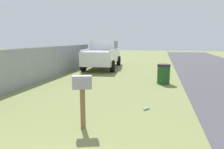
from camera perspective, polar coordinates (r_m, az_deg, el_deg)
The scene contains 5 objects.
mailbox at distance 4.73m, azimuth -8.32°, elevation -3.36°, with size 0.33×0.48×1.28m.
pickup_truck at distance 15.25m, azimuth -2.44°, elevation 6.05°, with size 5.71×2.61×2.09m.
trash_bin at distance 9.93m, azimuth 14.24°, elevation 0.11°, with size 0.61×0.61×0.93m.
fence_section at distance 9.97m, azimuth -22.62°, elevation 2.33°, with size 15.92×0.07×1.71m.
litter_bottle_midfield_b at distance 6.28m, azimuth 9.59°, elevation -9.37°, with size 0.07×0.07×0.22m, color #B2D8BF.
Camera 1 is at (-0.68, -1.36, 2.07)m, focal length 32.66 mm.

